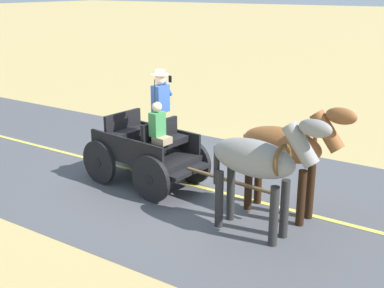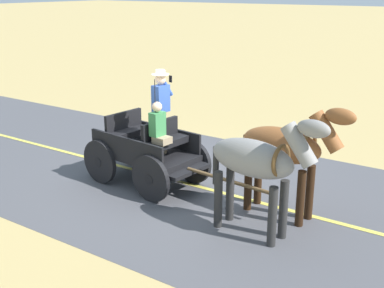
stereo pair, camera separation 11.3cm
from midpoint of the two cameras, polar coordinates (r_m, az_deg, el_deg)
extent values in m
plane|color=tan|center=(11.03, -2.44, -4.21)|extent=(200.00, 200.00, 0.00)
cube|color=#4C4C51|center=(11.03, -2.44, -4.19)|extent=(6.59, 160.00, 0.01)
cube|color=#DBCC4C|center=(11.02, -2.44, -4.17)|extent=(0.12, 160.00, 0.00)
cube|color=black|center=(10.73, -5.66, -1.16)|extent=(1.42, 2.31, 0.12)
cube|color=black|center=(11.03, -3.62, 0.96)|extent=(0.27, 2.09, 0.44)
cube|color=black|center=(10.27, -7.94, -0.47)|extent=(0.27, 2.09, 0.44)
cube|color=black|center=(9.98, -0.66, -3.15)|extent=(1.10, 0.35, 0.08)
cube|color=black|center=(11.63, -9.83, -0.77)|extent=(0.74, 0.27, 0.06)
cube|color=black|center=(10.21, -3.31, 0.16)|extent=(1.05, 0.46, 0.14)
cube|color=black|center=(10.26, -4.07, 1.52)|extent=(1.02, 0.18, 0.44)
cube|color=black|center=(10.95, -7.55, 1.26)|extent=(1.05, 0.46, 0.14)
cube|color=black|center=(11.02, -8.24, 2.52)|extent=(1.02, 0.18, 0.44)
cylinder|color=black|center=(10.75, -0.26, -2.05)|extent=(0.20, 0.97, 0.96)
cylinder|color=black|center=(10.75, -0.26, -2.05)|extent=(0.14, 0.22, 0.21)
cylinder|color=black|center=(9.85, -5.10, -4.02)|extent=(0.20, 0.97, 0.96)
cylinder|color=black|center=(9.85, -5.10, -4.02)|extent=(0.14, 0.22, 0.21)
cylinder|color=black|center=(11.74, -6.07, -0.42)|extent=(0.20, 0.97, 0.96)
cylinder|color=black|center=(11.74, -6.07, -0.42)|extent=(0.14, 0.22, 0.21)
cylinder|color=black|center=(10.92, -10.91, -2.06)|extent=(0.20, 0.97, 0.96)
cylinder|color=black|center=(10.92, -10.91, -2.06)|extent=(0.14, 0.22, 0.21)
cylinder|color=brown|center=(9.41, 3.93, -4.21)|extent=(0.27, 2.00, 0.07)
cylinder|color=black|center=(9.81, -4.57, 3.65)|extent=(0.02, 0.02, 1.30)
cylinder|color=#998466|center=(10.46, -3.88, 1.32)|extent=(0.22, 0.22, 0.90)
cube|color=#2D4C99|center=(10.27, -3.96, 5.22)|extent=(0.36, 0.25, 0.56)
sphere|color=beige|center=(10.19, -4.01, 7.42)|extent=(0.22, 0.22, 0.22)
cylinder|color=beige|center=(10.18, -4.02, 7.97)|extent=(0.36, 0.36, 0.01)
cylinder|color=beige|center=(10.17, -4.03, 8.25)|extent=(0.20, 0.20, 0.10)
cylinder|color=#2D4C99|center=(10.34, -3.13, 6.34)|extent=(0.27, 0.11, 0.32)
cube|color=black|center=(10.33, -2.84, 7.47)|extent=(0.03, 0.07, 0.14)
cube|color=#998466|center=(9.92, -3.79, 0.46)|extent=(0.31, 0.35, 0.14)
cube|color=#387F47|center=(9.91, -4.33, 2.30)|extent=(0.32, 0.23, 0.48)
sphere|color=beige|center=(9.82, -4.38, 4.27)|extent=(0.20, 0.20, 0.20)
ellipsoid|color=brown|center=(9.13, 9.85, -0.06)|extent=(0.68, 1.60, 0.64)
cylinder|color=black|center=(9.35, 13.06, -5.36)|extent=(0.15, 0.15, 1.05)
cylinder|color=black|center=(9.04, 12.07, -6.10)|extent=(0.15, 0.15, 1.05)
cylinder|color=black|center=(9.81, 7.29, -3.91)|extent=(0.15, 0.15, 1.05)
cylinder|color=black|center=(9.52, 6.16, -4.56)|extent=(0.15, 0.15, 1.05)
cylinder|color=brown|center=(8.67, 14.88, 1.41)|extent=(0.31, 0.67, 0.73)
ellipsoid|color=brown|center=(8.51, 16.40, 3.09)|extent=(0.26, 0.56, 0.28)
cube|color=black|center=(8.67, 14.78, 1.66)|extent=(0.10, 0.51, 0.56)
cylinder|color=black|center=(9.57, 5.86, -0.95)|extent=(0.11, 0.11, 0.70)
torus|color=brown|center=(8.87, 12.97, -0.24)|extent=(0.55, 0.11, 0.55)
ellipsoid|color=gray|center=(8.36, 6.62, -1.59)|extent=(0.69, 1.60, 0.64)
cylinder|color=#272726|center=(8.57, 10.19, -7.35)|extent=(0.15, 0.15, 1.05)
cylinder|color=#272726|center=(8.28, 8.98, -8.22)|extent=(0.15, 0.15, 1.05)
cylinder|color=#272726|center=(9.08, 4.11, -5.63)|extent=(0.15, 0.15, 1.05)
cylinder|color=#272726|center=(8.81, 2.76, -6.37)|extent=(0.15, 0.15, 1.05)
cylinder|color=gray|center=(7.85, 11.95, -0.08)|extent=(0.31, 0.67, 0.73)
ellipsoid|color=gray|center=(7.67, 13.55, 1.76)|extent=(0.26, 0.56, 0.28)
cube|color=#272726|center=(7.85, 11.83, 0.20)|extent=(0.10, 0.51, 0.56)
cylinder|color=#272726|center=(8.84, 2.48, -2.46)|extent=(0.11, 0.11, 0.70)
torus|color=brown|center=(8.08, 9.93, -1.84)|extent=(0.55, 0.12, 0.55)
camera|label=1|loc=(0.06, -90.33, -0.11)|focal=46.46mm
camera|label=2|loc=(0.06, 89.67, 0.11)|focal=46.46mm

